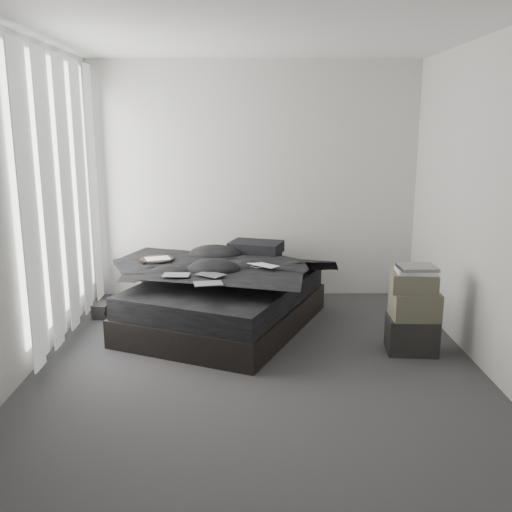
{
  "coord_description": "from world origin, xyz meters",
  "views": [
    {
      "loc": [
        -0.06,
        -4.25,
        1.92
      ],
      "look_at": [
        0.0,
        0.8,
        0.75
      ],
      "focal_mm": 40.0,
      "sensor_mm": 36.0,
      "label": 1
    }
  ],
  "objects_px": {
    "side_stand": "(158,289)",
    "box_lower": "(412,335)",
    "bed": "(225,313)",
    "laptop": "(260,259)"
  },
  "relations": [
    {
      "from": "side_stand",
      "to": "box_lower",
      "type": "distance_m",
      "value": 2.49
    },
    {
      "from": "bed",
      "to": "box_lower",
      "type": "bearing_deg",
      "value": 1.94
    },
    {
      "from": "bed",
      "to": "laptop",
      "type": "distance_m",
      "value": 0.66
    },
    {
      "from": "bed",
      "to": "box_lower",
      "type": "relative_size",
      "value": 4.53
    },
    {
      "from": "side_stand",
      "to": "bed",
      "type": "bearing_deg",
      "value": -19.16
    },
    {
      "from": "side_stand",
      "to": "box_lower",
      "type": "relative_size",
      "value": 1.48
    },
    {
      "from": "bed",
      "to": "laptop",
      "type": "xyz_separation_m",
      "value": [
        0.34,
        -0.1,
        0.56
      ]
    },
    {
      "from": "bed",
      "to": "side_stand",
      "type": "bearing_deg",
      "value": -175.11
    },
    {
      "from": "bed",
      "to": "side_stand",
      "type": "xyz_separation_m",
      "value": [
        -0.68,
        0.24,
        0.18
      ]
    },
    {
      "from": "bed",
      "to": "laptop",
      "type": "bearing_deg",
      "value": 7.5
    }
  ]
}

